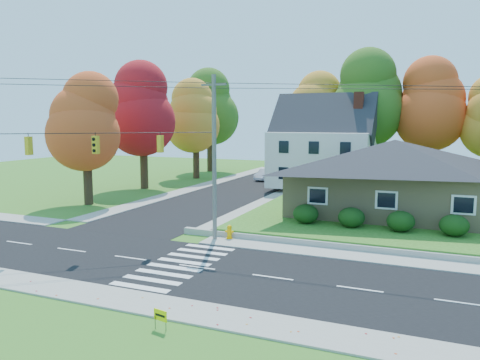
% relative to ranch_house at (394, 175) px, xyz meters
% --- Properties ---
extents(ground, '(120.00, 120.00, 0.00)m').
position_rel_ranch_house_xyz_m(ground, '(-8.00, -16.00, -3.27)').
color(ground, '#3D7923').
extents(road_main, '(90.00, 8.00, 0.02)m').
position_rel_ranch_house_xyz_m(road_main, '(-8.00, -16.00, -3.26)').
color(road_main, black).
rests_on(road_main, ground).
extents(road_cross, '(8.00, 44.00, 0.02)m').
position_rel_ranch_house_xyz_m(road_cross, '(-16.00, 10.00, -3.25)').
color(road_cross, black).
rests_on(road_cross, ground).
extents(sidewalk_north, '(90.00, 2.00, 0.08)m').
position_rel_ranch_house_xyz_m(sidewalk_north, '(-8.00, -11.00, -3.23)').
color(sidewalk_north, '#9C9A90').
rests_on(sidewalk_north, ground).
extents(sidewalk_south, '(90.00, 2.00, 0.08)m').
position_rel_ranch_house_xyz_m(sidewalk_south, '(-8.00, -21.00, -3.23)').
color(sidewalk_south, '#9C9A90').
rests_on(sidewalk_south, ground).
extents(lawn, '(30.00, 30.00, 0.50)m').
position_rel_ranch_house_xyz_m(lawn, '(5.00, 5.00, -3.02)').
color(lawn, '#3D7923').
rests_on(lawn, ground).
extents(ranch_house, '(14.60, 10.60, 5.40)m').
position_rel_ranch_house_xyz_m(ranch_house, '(0.00, 0.00, 0.00)').
color(ranch_house, tan).
rests_on(ranch_house, lawn).
extents(colonial_house, '(10.40, 8.40, 9.60)m').
position_rel_ranch_house_xyz_m(colonial_house, '(-7.96, 12.00, 1.32)').
color(colonial_house, silver).
rests_on(colonial_house, lawn).
extents(hedge_row, '(10.70, 1.70, 1.27)m').
position_rel_ranch_house_xyz_m(hedge_row, '(-0.50, -6.20, -2.13)').
color(hedge_row, '#163A10').
rests_on(hedge_row, lawn).
extents(traffic_infrastructure, '(38.10, 10.66, 10.00)m').
position_rel_ranch_house_xyz_m(traffic_infrastructure, '(-8.15, -14.65, 1.88)').
color(traffic_infrastructure, '#666059').
rests_on(traffic_infrastructure, ground).
extents(tree_lot_0, '(6.72, 6.72, 12.51)m').
position_rel_ranch_house_xyz_m(tree_lot_0, '(-10.00, 18.00, 5.04)').
color(tree_lot_0, '#3F2A19').
rests_on(tree_lot_0, lawn).
extents(tree_lot_1, '(7.84, 7.84, 14.60)m').
position_rel_ranch_house_xyz_m(tree_lot_1, '(-4.00, 17.00, 6.35)').
color(tree_lot_1, '#3F2A19').
rests_on(tree_lot_1, lawn).
extents(tree_lot_2, '(7.28, 7.28, 13.56)m').
position_rel_ranch_house_xyz_m(tree_lot_2, '(2.00, 18.00, 5.70)').
color(tree_lot_2, '#3F2A19').
rests_on(tree_lot_2, lawn).
extents(tree_west_0, '(6.16, 6.16, 11.47)m').
position_rel_ranch_house_xyz_m(tree_west_0, '(-25.00, -4.00, 3.89)').
color(tree_west_0, '#3F2A19').
rests_on(tree_west_0, ground).
extents(tree_west_1, '(7.28, 7.28, 13.56)m').
position_rel_ranch_house_xyz_m(tree_west_1, '(-26.00, 6.00, 5.20)').
color(tree_west_1, '#3F2A19').
rests_on(tree_west_1, ground).
extents(tree_west_2, '(6.72, 6.72, 12.51)m').
position_rel_ranch_house_xyz_m(tree_west_2, '(-25.00, 16.00, 4.54)').
color(tree_west_2, '#3F2A19').
rests_on(tree_west_2, ground).
extents(tree_west_3, '(7.84, 7.84, 14.60)m').
position_rel_ranch_house_xyz_m(tree_west_3, '(-27.00, 24.00, 5.85)').
color(tree_west_3, '#3F2A19').
rests_on(tree_west_3, ground).
extents(white_car, '(1.68, 4.19, 1.36)m').
position_rel_ranch_house_xyz_m(white_car, '(-16.29, 17.60, -2.57)').
color(white_car, silver).
rests_on(white_car, road_cross).
extents(fire_hydrant, '(0.53, 0.41, 0.93)m').
position_rel_ranch_house_xyz_m(fire_hydrant, '(-8.71, -10.37, -2.82)').
color(fire_hydrant, '#FDA700').
rests_on(fire_hydrant, ground).
extents(yard_sign, '(0.59, 0.15, 0.74)m').
position_rel_ranch_house_xyz_m(yard_sign, '(-5.87, -22.74, -2.74)').
color(yard_sign, black).
rests_on(yard_sign, ground).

